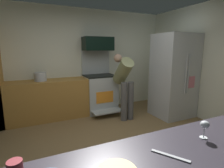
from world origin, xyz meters
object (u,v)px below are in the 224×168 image
at_px(oven_range, 100,92).
at_px(refrigerator, 174,76).
at_px(microwave, 98,44).
at_px(person_cook, 124,80).
at_px(stock_pot, 40,77).
at_px(wine_glass_mid, 205,126).

xyz_separation_m(oven_range, refrigerator, (1.49, -1.02, 0.46)).
xyz_separation_m(microwave, person_cook, (0.34, -0.76, -0.84)).
distance_m(person_cook, stock_pot, 1.88).
bearing_deg(microwave, oven_range, -90.00).
relative_size(person_cook, stock_pot, 5.63).
height_order(person_cook, stock_pot, person_cook).
distance_m(refrigerator, person_cook, 1.20).
xyz_separation_m(refrigerator, wine_glass_mid, (-1.88, -2.30, 0.03)).
distance_m(microwave, refrigerator, 2.01).
distance_m(microwave, person_cook, 1.18).
xyz_separation_m(oven_range, stock_pot, (-1.40, 0.01, 0.48)).
bearing_deg(wine_glass_mid, refrigerator, 50.72).
bearing_deg(wine_glass_mid, microwave, 83.41).
bearing_deg(wine_glass_mid, person_cook, 74.53).
bearing_deg(stock_pot, microwave, 3.26).
relative_size(oven_range, refrigerator, 0.80).
distance_m(oven_range, microwave, 1.22).
relative_size(oven_range, stock_pot, 5.91).
bearing_deg(person_cook, wine_glass_mid, -105.47).
bearing_deg(person_cook, refrigerator, -17.19).
height_order(refrigerator, person_cook, refrigerator).
bearing_deg(person_cook, oven_range, 116.94).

